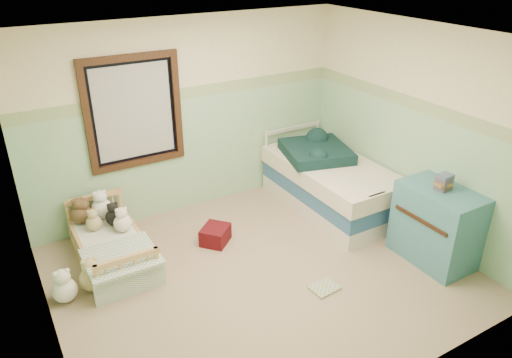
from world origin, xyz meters
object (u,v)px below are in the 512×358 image
plush_floor_cream (65,290)px  plush_floor_tan (92,279)px  toddler_bed_frame (113,254)px  red_pillow (215,235)px  dresser (436,225)px  twin_bed_frame (330,200)px  floor_book (324,288)px

plush_floor_cream → plush_floor_tan: plush_floor_tan is taller
toddler_bed_frame → plush_floor_cream: size_ratio=5.40×
red_pillow → dresser: bearing=-37.8°
twin_bed_frame → dresser: size_ratio=2.18×
toddler_bed_frame → plush_floor_tan: size_ratio=5.23×
plush_floor_cream → dresser: (3.74, -1.35, 0.31)m
toddler_bed_frame → floor_book: bearing=-42.6°
plush_floor_cream → plush_floor_tan: size_ratio=0.97×
red_pillow → floor_book: red_pillow is taller
toddler_bed_frame → plush_floor_cream: plush_floor_cream is taller
twin_bed_frame → floor_book: twin_bed_frame is taller
toddler_bed_frame → red_pillow: red_pillow is taller
toddler_bed_frame → twin_bed_frame: twin_bed_frame is taller
plush_floor_cream → twin_bed_frame: bearing=2.7°
floor_book → plush_floor_cream: bearing=148.6°
plush_floor_cream → red_pillow: size_ratio=0.75×
floor_book → twin_bed_frame: bearing=45.3°
toddler_bed_frame → dresser: size_ratio=1.54×
plush_floor_tan → floor_book: bearing=-30.4°
toddler_bed_frame → floor_book: toddler_bed_frame is taller
plush_floor_cream → twin_bed_frame: (3.48, 0.16, -0.01)m
plush_floor_cream → dresser: bearing=-19.9°
toddler_bed_frame → floor_book: size_ratio=4.65×
dresser → twin_bed_frame: bearing=99.9°
dresser → floor_book: bearing=172.8°
plush_floor_cream → dresser: 3.99m
twin_bed_frame → red_pillow: (-1.71, 0.02, -0.01)m
floor_book → dresser: bearing=-12.0°
plush_floor_cream → twin_bed_frame: plush_floor_cream is taller
twin_bed_frame → dresser: dresser is taller
plush_floor_tan → red_pillow: bearing=5.5°
plush_floor_tan → floor_book: size_ratio=0.89×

